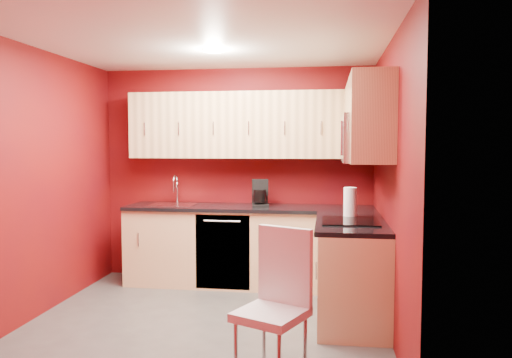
% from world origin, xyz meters
% --- Properties ---
extents(floor, '(3.20, 3.20, 0.00)m').
position_xyz_m(floor, '(0.00, 0.00, 0.00)').
color(floor, '#4F4D4A').
rests_on(floor, ground).
extents(ceiling, '(3.20, 3.20, 0.00)m').
position_xyz_m(ceiling, '(0.00, 0.00, 2.50)').
color(ceiling, white).
rests_on(ceiling, wall_back).
extents(wall_back, '(3.20, 0.00, 3.20)m').
position_xyz_m(wall_back, '(0.00, 1.50, 1.25)').
color(wall_back, '#690C0A').
rests_on(wall_back, floor).
extents(wall_front, '(3.20, 0.00, 3.20)m').
position_xyz_m(wall_front, '(0.00, -1.50, 1.25)').
color(wall_front, '#690C0A').
rests_on(wall_front, floor).
extents(wall_left, '(0.00, 3.00, 3.00)m').
position_xyz_m(wall_left, '(-1.60, 0.00, 1.25)').
color(wall_left, '#690C0A').
rests_on(wall_left, floor).
extents(wall_right, '(0.00, 3.00, 3.00)m').
position_xyz_m(wall_right, '(1.60, 0.00, 1.25)').
color(wall_right, '#690C0A').
rests_on(wall_right, floor).
extents(base_cabinets_back, '(2.80, 0.60, 0.87)m').
position_xyz_m(base_cabinets_back, '(0.20, 1.20, 0.43)').
color(base_cabinets_back, '#E2B481').
rests_on(base_cabinets_back, floor).
extents(base_cabinets_right, '(0.60, 1.30, 0.87)m').
position_xyz_m(base_cabinets_right, '(1.30, 0.25, 0.43)').
color(base_cabinets_right, '#E2B481').
rests_on(base_cabinets_right, floor).
extents(countertop_back, '(2.80, 0.63, 0.04)m').
position_xyz_m(countertop_back, '(0.20, 1.19, 0.89)').
color(countertop_back, black).
rests_on(countertop_back, base_cabinets_back).
extents(countertop_right, '(0.63, 1.27, 0.04)m').
position_xyz_m(countertop_right, '(1.29, 0.23, 0.89)').
color(countertop_right, black).
rests_on(countertop_right, base_cabinets_right).
extents(upper_cabinets_back, '(2.80, 0.35, 0.75)m').
position_xyz_m(upper_cabinets_back, '(0.20, 1.32, 1.83)').
color(upper_cabinets_back, '#E6BF82').
rests_on(upper_cabinets_back, wall_back).
extents(upper_cabinets_right, '(0.35, 1.55, 0.75)m').
position_xyz_m(upper_cabinets_right, '(1.42, 0.44, 1.89)').
color(upper_cabinets_right, '#E6BF82').
rests_on(upper_cabinets_right, wall_right).
extents(microwave, '(0.42, 0.76, 0.42)m').
position_xyz_m(microwave, '(1.39, 0.20, 1.66)').
color(microwave, silver).
rests_on(microwave, upper_cabinets_right).
extents(cooktop, '(0.50, 0.55, 0.01)m').
position_xyz_m(cooktop, '(1.28, 0.20, 0.92)').
color(cooktop, black).
rests_on(cooktop, countertop_right).
extents(sink, '(0.52, 0.42, 0.35)m').
position_xyz_m(sink, '(-0.70, 1.20, 0.94)').
color(sink, silver).
rests_on(sink, countertop_back).
extents(dishwasher_front, '(0.60, 0.02, 0.82)m').
position_xyz_m(dishwasher_front, '(-0.05, 0.91, 0.43)').
color(dishwasher_front, black).
rests_on(dishwasher_front, base_cabinets_back).
extents(downlight, '(0.20, 0.20, 0.01)m').
position_xyz_m(downlight, '(0.00, 0.30, 2.48)').
color(downlight, white).
rests_on(downlight, ceiling).
extents(coffee_maker, '(0.22, 0.27, 0.30)m').
position_xyz_m(coffee_maker, '(0.33, 1.17, 1.06)').
color(coffee_maker, black).
rests_on(coffee_maker, countertop_back).
extents(napkin_holder, '(0.14, 0.14, 0.15)m').
position_xyz_m(napkin_holder, '(0.31, 1.31, 0.98)').
color(napkin_holder, black).
rests_on(napkin_holder, countertop_back).
extents(paper_towel, '(0.19, 0.19, 0.29)m').
position_xyz_m(paper_towel, '(1.29, 0.47, 1.05)').
color(paper_towel, white).
rests_on(paper_towel, countertop_right).
extents(dining_chair, '(0.56, 0.57, 1.03)m').
position_xyz_m(dining_chair, '(0.70, -1.05, 0.51)').
color(dining_chair, silver).
rests_on(dining_chair, floor).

